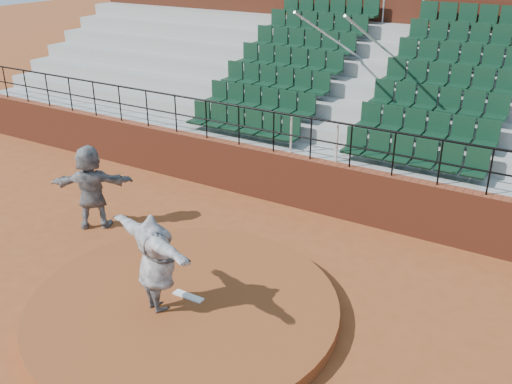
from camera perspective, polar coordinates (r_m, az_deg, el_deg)
ground at (r=10.47m, az=-7.21°, el=-11.89°), size 90.00×90.00×0.00m
pitchers_mound at (r=10.40m, az=-7.24°, el=-11.33°), size 5.50×5.50×0.25m
pitching_rubber at (r=10.41m, az=-6.77°, el=-10.31°), size 0.60×0.15×0.03m
boundary_wall at (r=13.87m, az=5.32°, el=0.81°), size 24.00×0.30×1.30m
wall_railing at (r=13.38m, az=5.54°, el=6.24°), size 24.04×0.05×1.03m
seating_deck at (r=16.78m, az=10.95°, el=7.55°), size 24.00×5.97×4.63m
press_box_facade at (r=20.05m, az=15.63°, el=15.98°), size 24.00×3.00×7.10m
pitcher at (r=9.73m, az=-9.97°, el=-6.98°), size 2.31×1.28×1.82m
fielder at (r=13.33m, az=-16.16°, el=0.49°), size 1.83×1.53×1.97m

